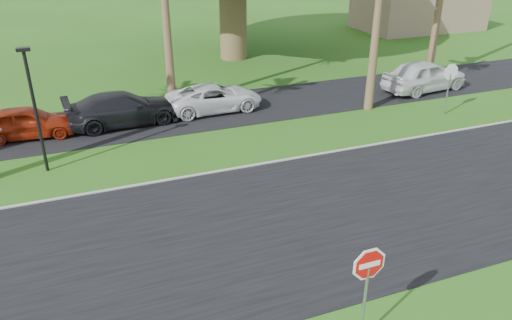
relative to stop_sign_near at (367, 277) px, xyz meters
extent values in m
plane|color=#264D13|center=(-0.50, 3.00, -1.77)|extent=(120.00, 120.00, 0.00)
cube|color=black|center=(-0.50, 5.00, -1.76)|extent=(120.00, 8.00, 0.02)
cube|color=black|center=(-0.50, 15.50, -1.76)|extent=(120.00, 5.00, 0.02)
cube|color=gray|center=(-0.50, 9.05, -1.74)|extent=(120.00, 0.12, 0.06)
cylinder|color=gray|center=(0.00, 0.00, -0.77)|extent=(0.07, 0.07, 2.00)
cylinder|color=white|center=(0.00, 0.00, 0.33)|extent=(1.05, 0.02, 1.05)
cylinder|color=red|center=(0.00, 0.00, 0.33)|extent=(0.90, 0.02, 0.90)
cube|color=white|center=(0.00, 0.00, 0.33)|extent=(0.50, 0.02, 0.12)
cylinder|color=gray|center=(11.50, 11.00, -0.77)|extent=(0.07, 0.07, 2.00)
cylinder|color=white|center=(11.50, 11.00, 0.33)|extent=(1.05, 0.02, 1.05)
cylinder|color=red|center=(11.50, 11.00, 0.33)|extent=(0.90, 0.02, 0.90)
cube|color=white|center=(11.50, 11.00, 0.33)|extent=(0.50, 0.02, 0.12)
cone|color=brown|center=(-0.50, 17.00, 2.98)|extent=(0.44, 0.44, 9.50)
cone|color=brown|center=(8.50, 13.00, 2.48)|extent=(0.44, 0.44, 8.50)
cylinder|color=brown|center=(5.50, 25.00, 1.23)|extent=(1.80, 1.80, 6.00)
cylinder|color=black|center=(-6.50, 11.50, 0.48)|extent=(0.12, 0.12, 4.50)
cube|color=black|center=(-6.50, 11.50, 2.81)|extent=(0.45, 0.25, 0.12)
cube|color=gray|center=(23.50, 29.00, -0.27)|extent=(10.00, 6.00, 3.00)
imported|color=maroon|center=(-7.18, 15.16, -1.09)|extent=(4.14, 1.94, 1.37)
imported|color=black|center=(-3.14, 15.21, -1.03)|extent=(5.25, 2.41, 1.49)
imported|color=silver|center=(1.28, 15.49, -1.12)|extent=(4.72, 2.25, 1.30)
imported|color=silver|center=(12.90, 14.42, -0.93)|extent=(5.13, 2.56, 1.68)
camera|label=1|loc=(-5.18, -6.94, 6.76)|focal=35.00mm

